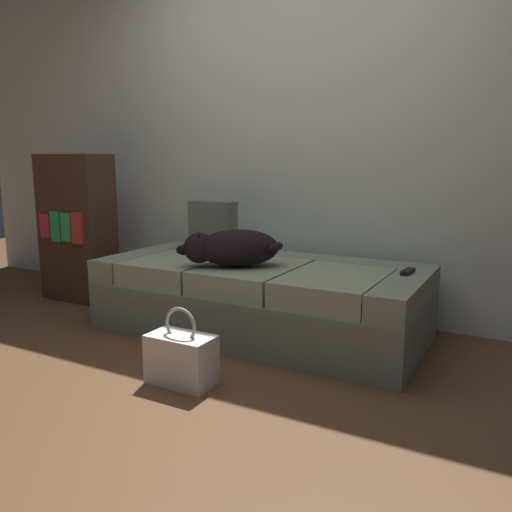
{
  "coord_description": "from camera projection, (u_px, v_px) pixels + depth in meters",
  "views": [
    {
      "loc": [
        1.45,
        -1.71,
        1.05
      ],
      "look_at": [
        0.0,
        0.94,
        0.49
      ],
      "focal_mm": 36.02,
      "sensor_mm": 36.0,
      "label": 1
    }
  ],
  "objects": [
    {
      "name": "back_wall",
      "position": [
        302.0,
        109.0,
        3.47
      ],
      "size": [
        6.4,
        0.1,
        2.8
      ],
      "primitive_type": "cube",
      "color": "silver",
      "rests_on": "ground"
    },
    {
      "name": "bookshelf",
      "position": [
        77.0,
        228.0,
        3.89
      ],
      "size": [
        0.56,
        0.3,
        1.1
      ],
      "color": "#442B1E",
      "rests_on": "ground"
    },
    {
      "name": "ground_plane",
      "position": [
        158.0,
        393.0,
        2.35
      ],
      "size": [
        10.0,
        10.0,
        0.0
      ],
      "primitive_type": "plane",
      "color": "brown"
    },
    {
      "name": "throw_pillow",
      "position": [
        213.0,
        226.0,
        3.56
      ],
      "size": [
        0.35,
        0.14,
        0.34
      ],
      "primitive_type": "cube",
      "rotation": [
        0.0,
        0.0,
        -0.05
      ],
      "color": "#616A59",
      "rests_on": "couch"
    },
    {
      "name": "handbag",
      "position": [
        181.0,
        358.0,
        2.44
      ],
      "size": [
        0.32,
        0.18,
        0.38
      ],
      "color": "silver",
      "rests_on": "ground"
    },
    {
      "name": "couch",
      "position": [
        260.0,
        298.0,
        3.17
      ],
      "size": [
        1.96,
        0.91,
        0.44
      ],
      "color": "gray",
      "rests_on": "ground"
    },
    {
      "name": "dog_dark",
      "position": [
        231.0,
        248.0,
        3.0
      ],
      "size": [
        0.59,
        0.5,
        0.22
      ],
      "color": "black",
      "rests_on": "couch"
    },
    {
      "name": "tv_remote",
      "position": [
        408.0,
        272.0,
        2.83
      ],
      "size": [
        0.05,
        0.15,
        0.02
      ],
      "primitive_type": "cube",
      "rotation": [
        0.0,
        0.0,
        -0.06
      ],
      "color": "black",
      "rests_on": "couch"
    }
  ]
}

